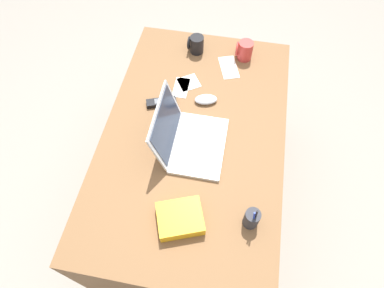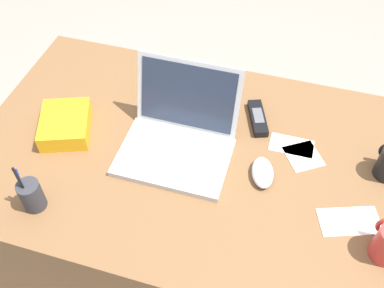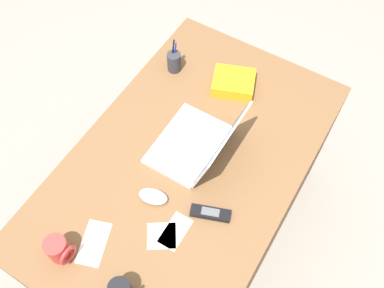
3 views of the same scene
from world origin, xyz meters
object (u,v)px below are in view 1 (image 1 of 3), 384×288
at_px(computer_mouse, 206,99).
at_px(coffee_mug_tall, 196,44).
at_px(snack_bag, 180,219).
at_px(cordless_phone, 161,102).
at_px(laptop, 188,139).
at_px(pen_holder, 252,218).
at_px(coffee_mug_white, 244,50).

bearing_deg(computer_mouse, coffee_mug_tall, 3.90).
distance_m(computer_mouse, snack_bag, 0.63).
distance_m(coffee_mug_tall, cordless_phone, 0.41).
bearing_deg(laptop, computer_mouse, -7.84).
relative_size(laptop, pen_holder, 1.96).
bearing_deg(coffee_mug_white, computer_mouse, 156.02).
bearing_deg(pen_holder, snack_bag, 99.35).
xyz_separation_m(laptop, snack_bag, (-0.36, -0.04, -0.02)).
bearing_deg(coffee_mug_white, snack_bag, 171.02).
height_order(cordless_phone, pen_holder, pen_holder).
relative_size(computer_mouse, coffee_mug_tall, 1.16).
distance_m(coffee_mug_white, snack_bag, 0.98).
distance_m(computer_mouse, pen_holder, 0.64).
distance_m(coffee_mug_white, cordless_phone, 0.54).
bearing_deg(computer_mouse, snack_bag, 165.75).
relative_size(cordless_phone, snack_bag, 0.87).
distance_m(laptop, cordless_phone, 0.28).
height_order(laptop, pen_holder, laptop).
height_order(coffee_mug_white, coffee_mug_tall, coffee_mug_white).
relative_size(coffee_mug_tall, snack_bag, 0.54).
relative_size(laptop, coffee_mug_white, 3.15).
xyz_separation_m(coffee_mug_white, coffee_mug_tall, (0.00, 0.26, -0.00)).
relative_size(coffee_mug_tall, cordless_phone, 0.63).
bearing_deg(coffee_mug_tall, cordless_phone, 165.62).
height_order(laptop, coffee_mug_white, laptop).
height_order(coffee_mug_white, snack_bag, coffee_mug_white).
height_order(computer_mouse, snack_bag, snack_bag).
relative_size(coffee_mug_white, pen_holder, 0.62).
bearing_deg(coffee_mug_tall, computer_mouse, -161.93).
height_order(laptop, coffee_mug_tall, laptop).
distance_m(coffee_mug_tall, pen_holder, 1.00).
xyz_separation_m(computer_mouse, cordless_phone, (-0.05, 0.21, -0.00)).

